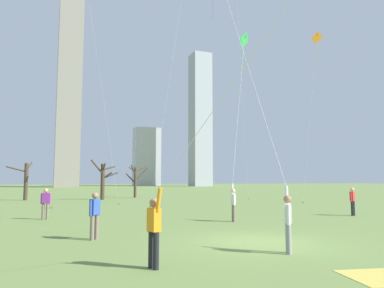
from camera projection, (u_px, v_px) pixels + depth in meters
ground_plane at (258, 242)px, 12.24m from camera, size 400.00×400.00×0.00m
kite_flyer_midfield_right_green at (235, 174)px, 19.07m from camera, size 3.38×4.05×11.53m
kite_flyer_foreground_left_pink at (212, 143)px, 7.29m from camera, size 3.72×10.58×11.16m
kite_flyer_midfield_left_purple at (265, 137)px, 12.27m from camera, size 2.31×8.44×13.33m
bystander_far_off_by_trees at (46, 202)px, 19.31m from camera, size 0.49×0.30×1.62m
bystander_watching_nearby at (353, 200)px, 21.37m from camera, size 0.47×0.32×1.62m
bystander_strolling_midfield at (95, 213)px, 12.74m from camera, size 0.41×0.37×1.62m
distant_kite_low_near_trees_orange at (316, 49)px, 35.42m from camera, size 2.66×0.50×16.38m
bare_tree_leftmost at (103, 179)px, 39.01m from camera, size 3.05×1.44×4.20m
bare_tree_rightmost at (135, 180)px, 44.16m from camera, size 2.59×2.30×3.95m
bare_tree_far_right_edge at (26, 180)px, 38.10m from camera, size 2.49×2.59×4.03m
skyline_mid_tower_right at (200, 119)px, 131.76m from camera, size 6.66×6.69×47.76m
skyline_mid_tower_left at (147, 157)px, 143.11m from camera, size 9.92×6.17×22.43m
skyline_squat_block at (69, 92)px, 116.90m from camera, size 7.19×11.62×66.84m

